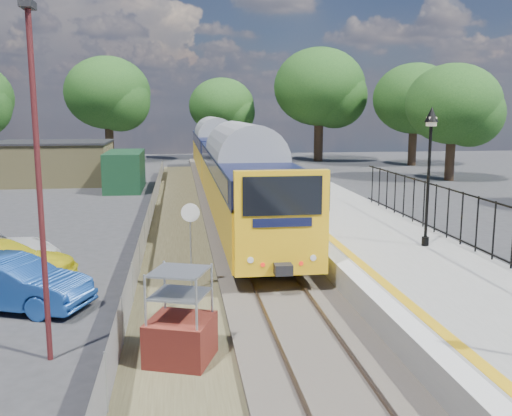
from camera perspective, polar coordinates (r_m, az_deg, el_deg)
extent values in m
plane|color=#2D2D30|center=(13.18, 5.53, -14.40)|extent=(120.00, 120.00, 0.00)
cube|color=#473F38|center=(22.50, -0.29, -3.82)|extent=(3.40, 80.00, 0.20)
cube|color=#4C472D|center=(20.41, -7.69, -5.54)|extent=(2.60, 70.00, 0.06)
cube|color=brown|center=(22.40, -2.12, -3.58)|extent=(0.07, 80.00, 0.14)
cube|color=brown|center=(22.58, 1.52, -3.46)|extent=(0.07, 80.00, 0.14)
cube|color=gray|center=(21.48, 11.62, -3.72)|extent=(5.00, 70.00, 0.90)
cube|color=silver|center=(20.75, 5.78, -2.75)|extent=(0.50, 70.00, 0.01)
cube|color=yellow|center=(20.87, 7.11, -2.71)|extent=(0.30, 70.00, 0.01)
cylinder|color=black|center=(19.94, 16.56, -3.20)|extent=(0.24, 0.24, 0.30)
cylinder|color=black|center=(19.63, 16.82, 2.07)|extent=(0.10, 0.10, 3.70)
cube|color=black|center=(19.48, 17.10, 7.77)|extent=(0.08, 0.08, 0.30)
cube|color=beige|center=(19.47, 17.13, 8.27)|extent=(0.26, 0.26, 0.30)
cone|color=black|center=(19.47, 17.16, 8.94)|extent=(0.44, 0.44, 0.50)
cube|color=#8F8351|center=(44.81, -19.56, 4.23)|extent=(8.00, 6.00, 3.00)
cube|color=black|center=(44.70, -19.68, 6.20)|extent=(8.20, 6.20, 0.15)
cube|color=#153C21|center=(40.07, -12.97, 3.66)|extent=(2.40, 6.00, 2.60)
cylinder|color=#332319|center=(62.20, -14.42, 6.27)|extent=(0.88, 0.88, 3.85)
ellipsoid|color=#194617|center=(62.13, -14.63, 11.08)|extent=(8.80, 8.80, 7.48)
cylinder|color=#332319|center=(63.99, -3.41, 6.33)|extent=(0.72, 0.72, 3.15)
ellipsoid|color=#194617|center=(63.87, -3.45, 10.16)|extent=(7.20, 7.20, 6.12)
cylinder|color=#332319|center=(61.59, 6.26, 6.65)|extent=(0.96, 0.96, 4.20)
ellipsoid|color=#194617|center=(61.55, 6.36, 11.95)|extent=(9.60, 9.60, 8.16)
cylinder|color=#332319|center=(58.45, 15.36, 5.85)|extent=(0.80, 0.80, 3.50)
ellipsoid|color=#194617|center=(58.35, 15.57, 10.51)|extent=(8.00, 8.00, 6.80)
cylinder|color=#332319|center=(46.76, 18.82, 4.57)|extent=(0.72, 0.72, 3.15)
ellipsoid|color=#194617|center=(46.61, 19.11, 9.81)|extent=(7.20, 7.20, 6.12)
cube|color=yellow|center=(25.98, -1.40, 1.59)|extent=(2.80, 20.00, 1.90)
cube|color=black|center=(25.83, -1.41, 4.44)|extent=(2.82, 20.00, 0.90)
cube|color=black|center=(25.83, -1.41, 4.44)|extent=(2.82, 18.00, 0.70)
cube|color=black|center=(26.18, -1.39, -0.97)|extent=(2.00, 18.00, 0.45)
cube|color=yellow|center=(46.40, -4.23, 5.17)|extent=(2.80, 20.00, 1.90)
cube|color=black|center=(46.31, -4.25, 6.77)|extent=(2.82, 20.00, 0.90)
cube|color=black|center=(46.31, -4.25, 6.77)|extent=(2.82, 18.00, 0.70)
cube|color=black|center=(46.51, -4.21, 3.72)|extent=(2.00, 18.00, 0.45)
cube|color=black|center=(15.79, 2.68, 1.21)|extent=(2.24, 0.04, 1.10)
cube|color=maroon|center=(12.66, -7.53, -13.02)|extent=(1.66, 1.66, 1.00)
cylinder|color=#999EA3|center=(17.00, -6.51, -4.49)|extent=(0.06, 0.06, 2.44)
cylinder|color=silver|center=(16.69, -6.58, -0.47)|extent=(0.55, 0.10, 0.55)
cylinder|color=#541C1D|center=(12.68, -20.82, 1.45)|extent=(0.12, 0.12, 7.38)
cube|color=black|center=(12.73, -21.89, 18.36)|extent=(0.25, 0.50, 0.15)
imported|color=navy|center=(17.05, -23.32, -6.92)|extent=(4.66, 3.01, 1.45)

